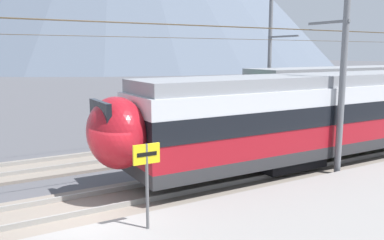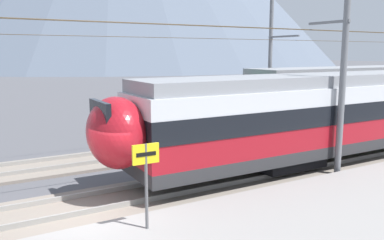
% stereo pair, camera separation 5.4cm
% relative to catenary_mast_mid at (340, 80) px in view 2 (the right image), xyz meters
% --- Properties ---
extents(ground_plane, '(400.00, 400.00, 0.00)m').
position_rel_catenary_mast_mid_xyz_m(ground_plane, '(-9.47, 0.21, -3.73)').
color(ground_plane, '#4C4C51').
extents(track_near, '(120.00, 3.00, 0.28)m').
position_rel_catenary_mast_mid_xyz_m(track_near, '(-9.47, 1.50, -3.66)').
color(track_near, slate).
rests_on(track_near, ground).
extents(track_far, '(120.00, 3.00, 0.28)m').
position_rel_catenary_mast_mid_xyz_m(track_far, '(-9.47, 6.65, -3.66)').
color(track_far, slate).
rests_on(track_far, ground).
extents(catenary_mast_mid, '(46.54, 1.94, 7.00)m').
position_rel_catenary_mast_mid_xyz_m(catenary_mast_mid, '(0.00, 0.00, 0.00)').
color(catenary_mast_mid, slate).
rests_on(catenary_mast_mid, ground).
extents(catenary_mast_far_side, '(46.54, 2.50, 8.46)m').
position_rel_catenary_mast_mid_xyz_m(catenary_mast_far_side, '(4.23, 8.69, 0.63)').
color(catenary_mast_far_side, slate).
rests_on(catenary_mast_far_side, ground).
extents(platform_sign, '(0.70, 0.08, 2.19)m').
position_rel_catenary_mast_mid_xyz_m(platform_sign, '(-8.47, -1.38, -1.79)').
color(platform_sign, '#59595B').
rests_on(platform_sign, platform_slab).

